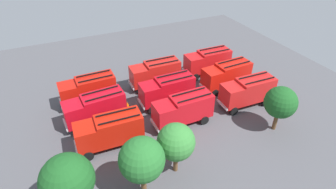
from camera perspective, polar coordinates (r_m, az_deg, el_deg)
The scene contains 20 objects.
ground_plane at distance 36.88m, azimuth 0.00°, elevation -1.80°, with size 55.02×55.02×0.00m, color #4C4C51.
fire_truck_0 at distance 43.04m, azimuth 8.16°, elevation 6.85°, with size 7.25×2.88×3.88m.
fire_truck_1 at distance 39.46m, azimuth -2.60°, elevation 4.51°, with size 7.26×2.90×3.88m.
fire_truck_2 at distance 37.25m, azimuth -16.07°, elevation 1.10°, with size 7.23×2.83×3.88m.
fire_truck_3 at distance 39.82m, azimuth 11.94°, elevation 4.04°, with size 7.28×2.96×3.88m.
fire_truck_4 at distance 35.70m, azimuth -0.14°, elevation 1.05°, with size 7.21×2.77×3.88m.
fire_truck_5 at distance 33.62m, azimuth -14.73°, elevation -2.60°, with size 7.33×3.10×3.88m.
fire_truck_6 at distance 36.87m, azimuth 16.06°, elevation 0.74°, with size 7.28×2.95×3.88m.
fire_truck_7 at distance 32.36m, azimuth 3.16°, elevation -2.95°, with size 7.22×2.80×3.88m.
fire_truck_8 at distance 30.04m, azimuth -11.90°, elevation -7.23°, with size 7.30×3.01×3.88m.
firefighter_0 at distance 40.06m, azimuth -16.15°, elevation 1.69°, with size 0.47×0.35×1.83m.
firefighter_1 at distance 36.14m, azimuth -14.51°, elevation -2.12°, with size 0.44×0.27×1.65m.
firefighter_2 at distance 37.93m, azimuth 22.18°, elevation -1.89°, with size 0.42×0.27×1.63m.
tree_0 at distance 32.97m, azimuth 22.13°, elevation -1.54°, with size 3.62×3.62×5.61m.
tree_1 at distance 25.82m, azimuth 1.65°, elevation -9.75°, with size 3.60×3.60×5.58m.
tree_2 at distance 23.87m, azimuth -5.41°, elevation -13.20°, with size 3.98×3.98×6.17m.
tree_3 at distance 23.41m, azimuth -19.97°, elevation -16.21°, with size 4.21×4.21×6.52m.
traffic_cone_0 at distance 36.45m, azimuth -8.35°, elevation -2.00°, with size 0.51×0.51×0.73m, color #F2600C.
traffic_cone_1 at distance 36.41m, azimuth -14.18°, elevation -2.96°, with size 0.42×0.42×0.60m, color #F2600C.
traffic_cone_2 at distance 40.52m, azimuth -16.89°, elevation 0.83°, with size 0.52×0.52×0.74m, color #F2600C.
Camera 1 is at (12.51, 27.10, 21.66)m, focal length 29.67 mm.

